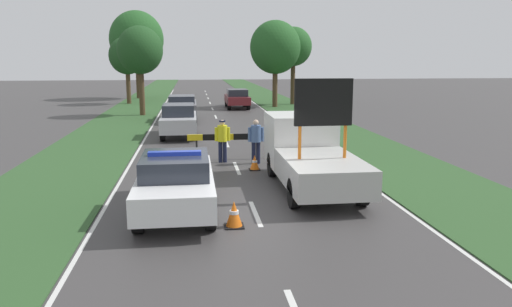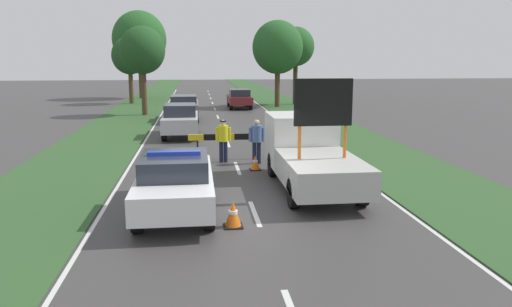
# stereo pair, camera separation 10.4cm
# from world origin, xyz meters

# --- Properties ---
(ground_plane) EXTENTS (160.00, 160.00, 0.00)m
(ground_plane) POSITION_xyz_m (0.00, 0.00, 0.00)
(ground_plane) COLOR #3D3A3A
(lane_markings) EXTENTS (7.78, 67.80, 0.01)m
(lane_markings) POSITION_xyz_m (0.00, 16.53, 0.00)
(lane_markings) COLOR silver
(lane_markings) RESTS_ON ground
(grass_verge_left) EXTENTS (3.89, 120.00, 0.03)m
(grass_verge_left) POSITION_xyz_m (-5.89, 20.00, 0.01)
(grass_verge_left) COLOR #2D5128
(grass_verge_left) RESTS_ON ground
(grass_verge_right) EXTENTS (3.89, 120.00, 0.03)m
(grass_verge_right) POSITION_xyz_m (5.89, 20.00, 0.01)
(grass_verge_right) COLOR #2D5128
(grass_verge_right) RESTS_ON ground
(police_car) EXTENTS (1.86, 4.69, 1.60)m
(police_car) POSITION_xyz_m (-1.97, 0.14, 0.79)
(police_car) COLOR white
(police_car) RESTS_ON ground
(work_truck) EXTENTS (2.07, 5.75, 3.31)m
(work_truck) POSITION_xyz_m (1.97, 2.45, 1.03)
(work_truck) COLOR white
(work_truck) RESTS_ON ground
(road_barrier) EXTENTS (3.52, 0.08, 0.99)m
(road_barrier) POSITION_xyz_m (0.02, 6.72, 0.82)
(road_barrier) COLOR black
(road_barrier) RESTS_ON ground
(police_officer) EXTENTS (0.57, 0.36, 1.60)m
(police_officer) POSITION_xyz_m (-0.43, 6.19, 0.95)
(police_officer) COLOR #191E38
(police_officer) RESTS_ON ground
(pedestrian_civilian) EXTENTS (0.59, 0.37, 1.64)m
(pedestrian_civilian) POSITION_xyz_m (0.77, 5.79, 0.96)
(pedestrian_civilian) COLOR #191E38
(pedestrian_civilian) RESTS_ON ground
(traffic_cone_near_police) EXTENTS (0.38, 0.38, 0.53)m
(traffic_cone_near_police) POSITION_xyz_m (0.60, 4.73, 0.26)
(traffic_cone_near_police) COLOR black
(traffic_cone_near_police) RESTS_ON ground
(traffic_cone_centre_front) EXTENTS (0.44, 0.44, 0.62)m
(traffic_cone_centre_front) POSITION_xyz_m (-0.62, -1.15, 0.30)
(traffic_cone_centre_front) COLOR black
(traffic_cone_centre_front) RESTS_ON ground
(queued_car_sedan_silver) EXTENTS (1.71, 4.23, 1.62)m
(queued_car_sedan_silver) POSITION_xyz_m (-2.20, 12.70, 0.84)
(queued_car_sedan_silver) COLOR #B2B2B7
(queued_car_sedan_silver) RESTS_ON ground
(queued_car_suv_grey) EXTENTS (1.78, 4.60, 1.57)m
(queued_car_suv_grey) POSITION_xyz_m (-2.17, 19.28, 0.84)
(queued_car_suv_grey) COLOR slate
(queued_car_suv_grey) RESTS_ON ground
(queued_car_wagon_maroon) EXTENTS (1.72, 4.36, 1.48)m
(queued_car_wagon_maroon) POSITION_xyz_m (1.95, 26.72, 0.78)
(queued_car_wagon_maroon) COLOR maroon
(queued_car_wagon_maroon) RESTS_ON ground
(roadside_tree_near_left) EXTENTS (3.07, 3.07, 6.41)m
(roadside_tree_near_left) POSITION_xyz_m (6.88, 29.28, 4.75)
(roadside_tree_near_left) COLOR #4C3823
(roadside_tree_near_left) RESTS_ON ground
(roadside_tree_near_right) EXTENTS (3.95, 3.95, 6.77)m
(roadside_tree_near_right) POSITION_xyz_m (5.02, 27.19, 4.67)
(roadside_tree_near_right) COLOR #4C3823
(roadside_tree_near_right) RESTS_ON ground
(roadside_tree_mid_left) EXTENTS (5.08, 5.08, 8.29)m
(roadside_tree_mid_left) POSITION_xyz_m (-6.65, 37.39, 5.60)
(roadside_tree_mid_left) COLOR #4C3823
(roadside_tree_mid_left) RESTS_ON ground
(roadside_tree_mid_right) EXTENTS (3.04, 3.04, 5.98)m
(roadside_tree_mid_right) POSITION_xyz_m (-4.91, 22.49, 4.34)
(roadside_tree_mid_right) COLOR #4C3823
(roadside_tree_mid_right) RESTS_ON ground
(roadside_tree_far_left) EXTENTS (3.01, 3.01, 5.65)m
(roadside_tree_far_left) POSITION_xyz_m (-6.90, 31.60, 4.03)
(roadside_tree_far_left) COLOR #4C3823
(roadside_tree_far_left) RESTS_ON ground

